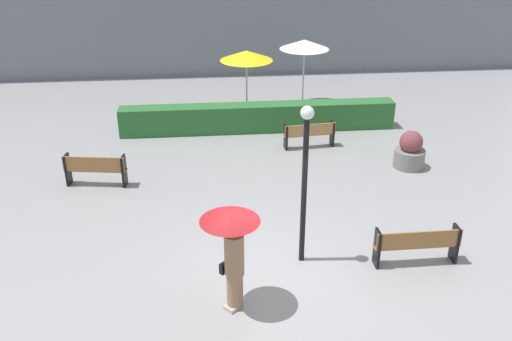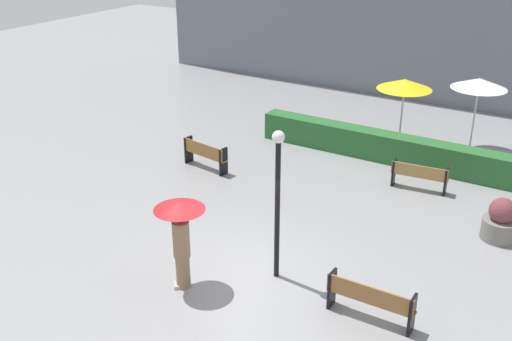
{
  "view_description": "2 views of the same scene",
  "coord_description": "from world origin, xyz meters",
  "px_view_note": "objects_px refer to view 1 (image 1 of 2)",
  "views": [
    {
      "loc": [
        -1.27,
        -9.96,
        7.23
      ],
      "look_at": [
        0.04,
        3.4,
        0.84
      ],
      "focal_mm": 39.66,
      "sensor_mm": 36.0,
      "label": 1
    },
    {
      "loc": [
        6.7,
        -10.02,
        8.01
      ],
      "look_at": [
        -1.36,
        2.97,
        1.24
      ],
      "focal_mm": 42.62,
      "sensor_mm": 36.0,
      "label": 2
    }
  ],
  "objects_px": {
    "bench_back_row": "(310,133)",
    "patio_umbrella_yellow": "(246,56)",
    "bench_near_right": "(417,244)",
    "planter_pot": "(410,152)",
    "patio_umbrella_white": "(304,44)",
    "lamp_post": "(305,169)",
    "bench_far_left": "(95,168)",
    "pedestrian_with_umbrella": "(232,244)"
  },
  "relations": [
    {
      "from": "pedestrian_with_umbrella",
      "to": "lamp_post",
      "type": "height_order",
      "value": "lamp_post"
    },
    {
      "from": "bench_far_left",
      "to": "patio_umbrella_white",
      "type": "height_order",
      "value": "patio_umbrella_white"
    },
    {
      "from": "bench_back_row",
      "to": "pedestrian_with_umbrella",
      "type": "distance_m",
      "value": 8.32
    },
    {
      "from": "bench_back_row",
      "to": "bench_far_left",
      "type": "relative_size",
      "value": 0.97
    },
    {
      "from": "planter_pot",
      "to": "patio_umbrella_white",
      "type": "relative_size",
      "value": 0.45
    },
    {
      "from": "bench_far_left",
      "to": "lamp_post",
      "type": "relative_size",
      "value": 0.48
    },
    {
      "from": "lamp_post",
      "to": "patio_umbrella_white",
      "type": "distance_m",
      "value": 10.63
    },
    {
      "from": "bench_near_right",
      "to": "planter_pot",
      "type": "xyz_separation_m",
      "value": [
        1.58,
        4.93,
        -0.03
      ]
    },
    {
      "from": "bench_back_row",
      "to": "patio_umbrella_yellow",
      "type": "relative_size",
      "value": 0.7
    },
    {
      "from": "bench_far_left",
      "to": "lamp_post",
      "type": "xyz_separation_m",
      "value": [
        5.11,
        -4.17,
        1.7
      ]
    },
    {
      "from": "bench_near_right",
      "to": "lamp_post",
      "type": "relative_size",
      "value": 0.52
    },
    {
      "from": "bench_near_right",
      "to": "patio_umbrella_yellow",
      "type": "xyz_separation_m",
      "value": [
        -2.89,
        9.92,
        1.74
      ]
    },
    {
      "from": "pedestrian_with_umbrella",
      "to": "patio_umbrella_yellow",
      "type": "distance_m",
      "value": 11.06
    },
    {
      "from": "bench_back_row",
      "to": "patio_umbrella_yellow",
      "type": "height_order",
      "value": "patio_umbrella_yellow"
    },
    {
      "from": "patio_umbrella_yellow",
      "to": "bench_near_right",
      "type": "bearing_deg",
      "value": -73.74
    },
    {
      "from": "pedestrian_with_umbrella",
      "to": "planter_pot",
      "type": "distance_m",
      "value": 8.27
    },
    {
      "from": "planter_pot",
      "to": "lamp_post",
      "type": "bearing_deg",
      "value": -131.79
    },
    {
      "from": "bench_far_left",
      "to": "lamp_post",
      "type": "bearing_deg",
      "value": -39.22
    },
    {
      "from": "bench_far_left",
      "to": "bench_near_right",
      "type": "distance_m",
      "value": 8.85
    },
    {
      "from": "bench_near_right",
      "to": "patio_umbrella_white",
      "type": "distance_m",
      "value": 11.05
    },
    {
      "from": "patio_umbrella_yellow",
      "to": "patio_umbrella_white",
      "type": "distance_m",
      "value": 2.46
    },
    {
      "from": "planter_pot",
      "to": "patio_umbrella_yellow",
      "type": "distance_m",
      "value": 6.93
    },
    {
      "from": "bench_near_right",
      "to": "planter_pot",
      "type": "height_order",
      "value": "planter_pot"
    },
    {
      "from": "bench_near_right",
      "to": "pedestrian_with_umbrella",
      "type": "height_order",
      "value": "pedestrian_with_umbrella"
    },
    {
      "from": "pedestrian_with_umbrella",
      "to": "patio_umbrella_yellow",
      "type": "height_order",
      "value": "patio_umbrella_yellow"
    },
    {
      "from": "bench_far_left",
      "to": "lamp_post",
      "type": "distance_m",
      "value": 6.81
    },
    {
      "from": "pedestrian_with_umbrella",
      "to": "planter_pot",
      "type": "height_order",
      "value": "pedestrian_with_umbrella"
    },
    {
      "from": "bench_far_left",
      "to": "patio_umbrella_yellow",
      "type": "relative_size",
      "value": 0.71
    },
    {
      "from": "bench_far_left",
      "to": "bench_back_row",
      "type": "bearing_deg",
      "value": 18.17
    },
    {
      "from": "lamp_post",
      "to": "planter_pot",
      "type": "bearing_deg",
      "value": 48.21
    },
    {
      "from": "bench_back_row",
      "to": "patio_umbrella_white",
      "type": "bearing_deg",
      "value": 83.16
    },
    {
      "from": "bench_back_row",
      "to": "bench_far_left",
      "type": "height_order",
      "value": "bench_far_left"
    },
    {
      "from": "bench_far_left",
      "to": "bench_near_right",
      "type": "bearing_deg",
      "value": -31.15
    },
    {
      "from": "pedestrian_with_umbrella",
      "to": "planter_pot",
      "type": "bearing_deg",
      "value": 46.56
    },
    {
      "from": "bench_far_left",
      "to": "pedestrian_with_umbrella",
      "type": "height_order",
      "value": "pedestrian_with_umbrella"
    },
    {
      "from": "patio_umbrella_yellow",
      "to": "patio_umbrella_white",
      "type": "relative_size",
      "value": 0.95
    },
    {
      "from": "bench_back_row",
      "to": "lamp_post",
      "type": "relative_size",
      "value": 0.47
    },
    {
      "from": "bench_back_row",
      "to": "patio_umbrella_white",
      "type": "height_order",
      "value": "patio_umbrella_white"
    },
    {
      "from": "patio_umbrella_yellow",
      "to": "patio_umbrella_white",
      "type": "bearing_deg",
      "value": 22.79
    },
    {
      "from": "lamp_post",
      "to": "patio_umbrella_yellow",
      "type": "bearing_deg",
      "value": 92.59
    },
    {
      "from": "lamp_post",
      "to": "patio_umbrella_yellow",
      "type": "distance_m",
      "value": 9.53
    },
    {
      "from": "planter_pot",
      "to": "lamp_post",
      "type": "relative_size",
      "value": 0.32
    }
  ]
}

